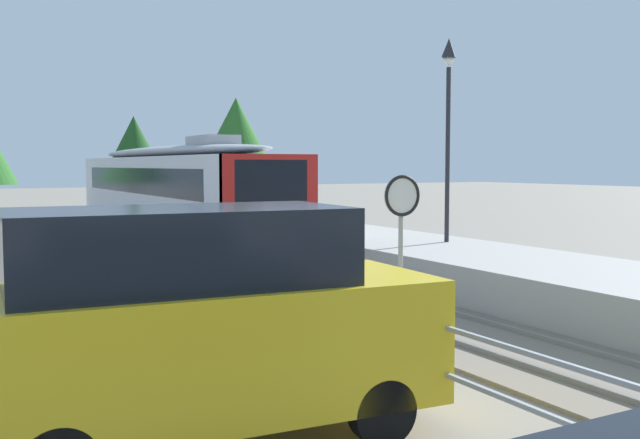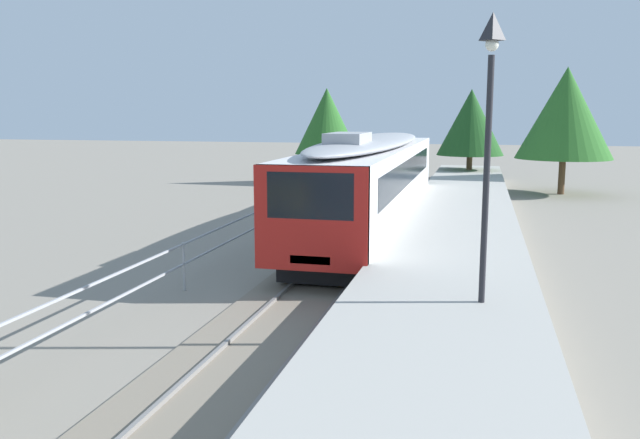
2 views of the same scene
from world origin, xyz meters
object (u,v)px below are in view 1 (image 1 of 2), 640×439
(commuter_train, at_px, (172,186))
(speed_limit_sign, at_px, (402,221))
(parked_van_yellow, at_px, (202,323))
(platform_lamp_mid_platform, at_px, (448,101))

(commuter_train, relative_size, speed_limit_sign, 6.49)
(commuter_train, relative_size, parked_van_yellow, 3.64)
(commuter_train, xyz_separation_m, speed_limit_sign, (-2.05, -18.07, -0.02))
(platform_lamp_mid_platform, relative_size, parked_van_yellow, 1.07)
(platform_lamp_mid_platform, height_order, speed_limit_sign, platform_lamp_mid_platform)
(commuter_train, bearing_deg, speed_limit_sign, -96.46)
(speed_limit_sign, height_order, parked_van_yellow, speed_limit_sign)
(platform_lamp_mid_platform, distance_m, speed_limit_sign, 9.35)
(platform_lamp_mid_platform, bearing_deg, commuter_train, 109.40)
(speed_limit_sign, bearing_deg, platform_lamp_mid_platform, 47.77)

